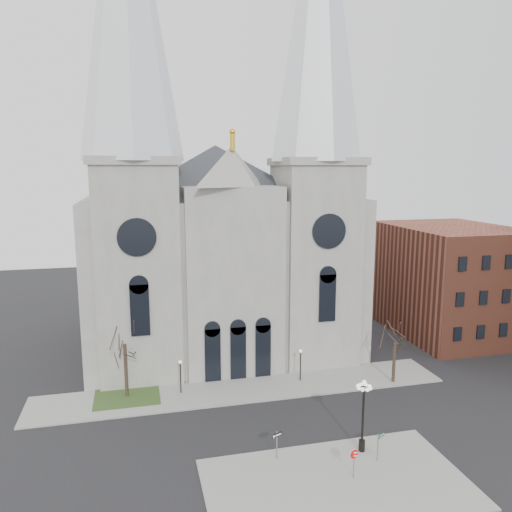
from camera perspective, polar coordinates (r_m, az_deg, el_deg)
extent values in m
plane|color=black|center=(40.90, 2.11, -21.35)|extent=(160.00, 160.00, 0.00)
cube|color=gray|center=(37.77, 9.21, -24.29)|extent=(18.00, 10.00, 0.14)
cube|color=gray|center=(50.30, -1.45, -14.96)|extent=(40.00, 6.00, 0.14)
cube|color=#2F4E21|center=(50.26, -14.51, -15.28)|extent=(6.00, 5.00, 0.18)
cube|color=gray|center=(61.60, -4.49, -1.56)|extent=(30.00, 24.00, 18.00)
pyramid|color=#2D3035|center=(60.43, -4.68, 12.52)|extent=(33.00, 26.40, 6.00)
cube|color=gray|center=(52.10, -13.33, -1.67)|extent=(8.00, 8.00, 22.00)
cylinder|color=black|center=(47.44, -13.46, 2.10)|extent=(3.60, 0.30, 3.60)
cube|color=gray|center=(55.53, 6.66, -0.76)|extent=(8.00, 8.00, 22.00)
cone|color=silver|center=(57.10, 7.27, 26.93)|extent=(9.92, 9.92, 32.00)
cylinder|color=black|center=(51.19, 8.33, 2.83)|extent=(3.60, 0.30, 3.60)
cube|color=gray|center=(51.81, -2.69, -2.89)|extent=(10.00, 5.00, 19.50)
pyramid|color=gray|center=(50.53, -2.80, 10.22)|extent=(11.00, 5.00, 4.00)
cube|color=brown|center=(69.78, 21.25, -2.53)|extent=(14.00, 18.00, 14.00)
cylinder|color=black|center=(49.25, -14.64, -12.61)|extent=(0.32, 0.32, 5.25)
cylinder|color=black|center=(52.82, 15.49, -11.69)|extent=(0.32, 0.32, 4.20)
cylinder|color=black|center=(49.29, -8.61, -13.61)|extent=(0.12, 0.12, 3.00)
sphere|color=white|center=(48.68, -8.66, -11.88)|extent=(0.32, 0.32, 0.32)
cylinder|color=black|center=(51.61, 5.10, -12.43)|extent=(0.12, 0.12, 3.00)
sphere|color=white|center=(51.02, 5.12, -10.76)|extent=(0.32, 0.32, 0.32)
cylinder|color=slate|center=(37.84, 11.12, -22.26)|extent=(0.08, 0.08, 2.11)
cylinder|color=red|center=(37.45, 11.16, -21.31)|extent=(0.73, 0.16, 0.73)
cylinder|color=white|center=(37.45, 11.16, -21.31)|extent=(0.78, 0.15, 0.79)
cube|color=white|center=(37.39, 11.16, -21.15)|extent=(0.40, 0.09, 0.09)
cube|color=white|center=(37.51, 11.15, -21.46)|extent=(0.45, 0.10, 0.09)
cylinder|color=black|center=(40.18, 12.11, -17.85)|extent=(0.17, 0.17, 5.03)
cylinder|color=black|center=(41.18, 11.99, -20.41)|extent=(0.48, 0.48, 0.87)
sphere|color=white|center=(38.88, 12.27, -13.93)|extent=(0.35, 0.35, 0.35)
cylinder|color=slate|center=(39.20, 2.39, -20.78)|extent=(0.09, 0.09, 2.16)
cube|color=black|center=(38.79, 2.40, -19.74)|extent=(0.88, 0.42, 0.31)
cylinder|color=slate|center=(39.97, 13.75, -20.47)|extent=(0.09, 0.09, 2.10)
cube|color=#0C5528|center=(39.75, 14.13, -19.17)|extent=(0.56, 0.26, 0.14)
cube|color=#0C5528|center=(39.85, 14.12, -19.41)|extent=(0.56, 0.26, 0.14)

